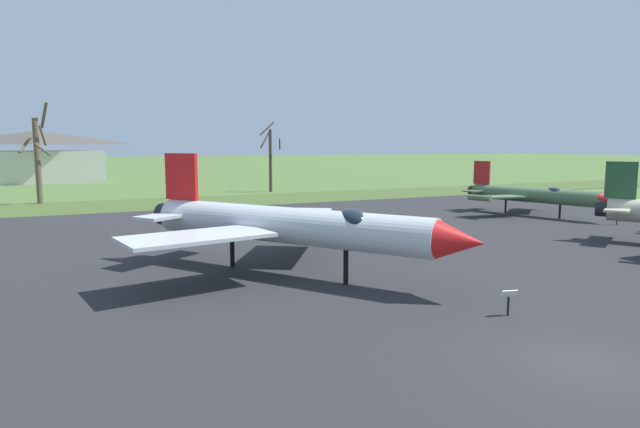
% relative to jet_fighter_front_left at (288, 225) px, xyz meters
% --- Properties ---
extents(ground_plane, '(600.00, 600.00, 0.00)m').
position_rel_jet_fighter_front_left_xyz_m(ground_plane, '(3.70, -12.85, -2.46)').
color(ground_plane, '#4C6B33').
extents(asphalt_apron, '(85.83, 51.70, 0.05)m').
position_rel_jet_fighter_front_left_xyz_m(asphalt_apron, '(3.70, 2.65, -2.44)').
color(asphalt_apron, '#28282B').
rests_on(asphalt_apron, ground).
extents(grass_verge_strip, '(145.83, 12.00, 0.06)m').
position_rel_jet_fighter_front_left_xyz_m(grass_verge_strip, '(3.70, 34.50, -2.43)').
color(grass_verge_strip, '#435928').
rests_on(grass_verge_strip, ground).
extents(jet_fighter_front_left, '(13.34, 15.60, 5.70)m').
position_rel_jet_fighter_front_left_xyz_m(jet_fighter_front_left, '(0.00, 0.00, 0.00)').
color(jet_fighter_front_left, silver).
rests_on(jet_fighter_front_left, ground).
extents(info_placard_front_left, '(0.64, 0.35, 1.01)m').
position_rel_jet_fighter_front_left_xyz_m(info_placard_front_left, '(4.94, -8.89, -1.82)').
color(info_placard_front_left, black).
rests_on(info_placard_front_left, ground).
extents(jet_fighter_rear_center, '(10.44, 13.04, 4.67)m').
position_rel_jet_fighter_front_left_xyz_m(jet_fighter_rear_center, '(27.02, 10.87, -0.57)').
color(jet_fighter_rear_center, '#4C6B47').
rests_on(jet_fighter_rear_center, ground).
extents(info_placard_rear_center, '(0.51, 0.31, 1.12)m').
position_rel_jet_fighter_front_left_xyz_m(info_placard_rear_center, '(28.82, 4.20, -1.78)').
color(info_placard_rear_center, black).
rests_on(info_placard_rear_center, ground).
extents(bare_tree_right_of_center, '(3.09, 3.05, 10.62)m').
position_rel_jet_fighter_front_left_xyz_m(bare_tree_right_of_center, '(-12.08, 39.98, 2.61)').
color(bare_tree_right_of_center, brown).
rests_on(bare_tree_right_of_center, ground).
extents(bare_tree_far_right, '(2.96, 2.94, 9.22)m').
position_rel_jet_fighter_front_left_xyz_m(bare_tree_far_right, '(14.82, 43.54, 2.18)').
color(bare_tree_far_right, '#42382D').
rests_on(bare_tree_far_right, ground).
extents(visitor_building, '(21.32, 9.24, 8.47)m').
position_rel_jet_fighter_front_left_xyz_m(visitor_building, '(-13.90, 75.83, 1.65)').
color(visitor_building, beige).
rests_on(visitor_building, ground).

